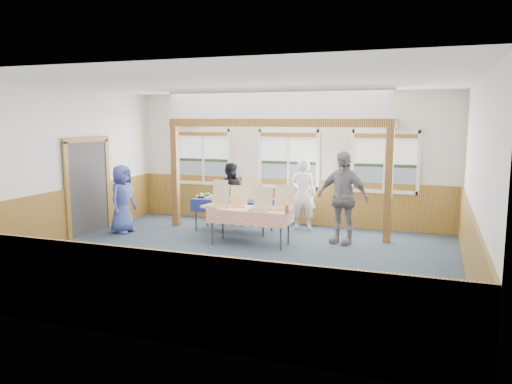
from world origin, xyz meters
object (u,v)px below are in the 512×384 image
at_px(table_right, 250,211).
at_px(woman_white, 303,194).
at_px(woman_black, 230,193).
at_px(man_blue, 122,199).
at_px(person_grey, 342,198).
at_px(table_left, 234,201).

relative_size(table_right, woman_white, 1.05).
relative_size(woman_black, man_blue, 0.97).
bearing_deg(person_grey, man_blue, -154.70).
xyz_separation_m(table_right, woman_white, (0.66, 1.75, 0.14)).
xyz_separation_m(table_left, person_grey, (2.55, -0.30, 0.26)).
xyz_separation_m(table_right, person_grey, (1.75, 0.76, 0.27)).
bearing_deg(man_blue, table_left, -66.96).
distance_m(woman_white, person_grey, 1.48).
relative_size(man_blue, person_grey, 0.81).
height_order(table_right, woman_black, woman_black).
bearing_deg(table_right, woman_white, 78.71).
bearing_deg(person_grey, table_right, -139.47).
xyz_separation_m(woman_white, man_blue, (-3.78, -1.69, -0.06)).
relative_size(woman_white, woman_black, 1.11).
bearing_deg(man_blue, person_grey, -82.03).
height_order(woman_black, man_blue, man_blue).
bearing_deg(woman_white, table_right, 54.15).
height_order(woman_white, man_blue, woman_white).
height_order(table_left, woman_white, woman_white).
distance_m(table_right, woman_black, 2.25).
xyz_separation_m(table_left, woman_white, (1.45, 0.69, 0.14)).
height_order(man_blue, person_grey, person_grey).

